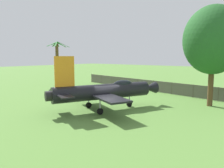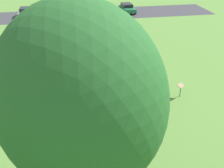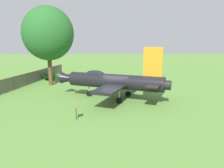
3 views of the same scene
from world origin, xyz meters
TOP-DOWN VIEW (x-y plane):
  - ground_plane at (0.00, 0.00)m, footprint 200.00×200.00m
  - parking_strip at (25.13, -15.87)m, footprint 28.60×41.89m
  - display_jet at (-0.30, 0.13)m, footprint 11.62×9.37m
  - shade_tree at (-8.64, 7.72)m, footprint 6.84×6.06m
  - info_plaque at (-3.17, -5.95)m, footprint 0.42×0.62m
  - parked_car_green at (21.28, -22.80)m, footprint 4.65×3.61m
  - parked_car_red at (22.93, -19.94)m, footprint 5.05×3.73m
  - parked_car_black at (24.32, -17.11)m, footprint 5.09×3.84m
  - parked_car_white at (25.97, -14.25)m, footprint 4.60×3.85m
  - parked_car_yellow at (27.56, -11.78)m, footprint 4.72×3.52m
  - parked_car_silver at (29.46, -8.46)m, footprint 4.33×3.57m

SIDE VIEW (x-z plane):
  - ground_plane at x=0.00m, z-range 0.00..0.00m
  - parking_strip at x=25.13m, z-range 0.00..0.00m
  - parked_car_yellow at x=27.56m, z-range 0.04..1.43m
  - parked_car_green at x=21.28m, z-range 0.03..1.44m
  - parked_car_silver at x=29.46m, z-range 0.03..1.45m
  - parked_car_red at x=22.93m, z-range 0.02..1.51m
  - parked_car_white at x=25.97m, z-range 0.03..1.53m
  - parked_car_black at x=24.32m, z-range 0.03..1.54m
  - info_plaque at x=-3.17m, z-range 0.28..1.43m
  - display_jet at x=-0.30m, z-range -0.77..4.59m
  - shade_tree at x=-8.64m, z-range 1.70..12.33m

